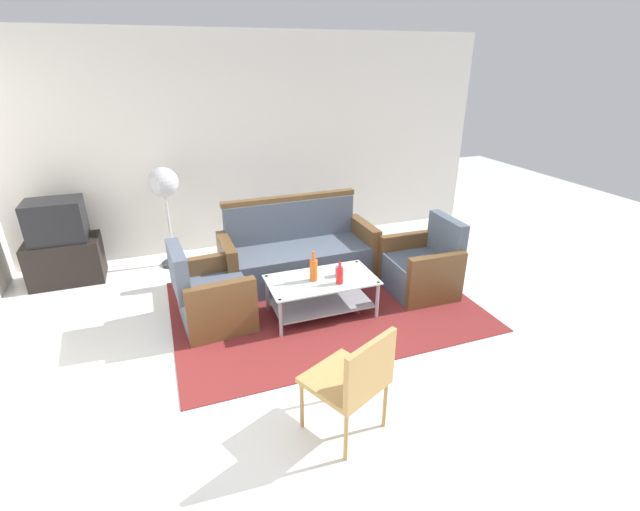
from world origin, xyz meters
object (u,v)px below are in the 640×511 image
(armchair_left, at_px, (211,297))
(bottle_orange, at_px, (314,269))
(wicker_chair, at_px, (354,377))
(bottle_red, at_px, (340,275))
(cup, at_px, (339,271))
(pedestal_fan, at_px, (164,188))
(coffee_table, at_px, (322,291))
(tv_stand, at_px, (66,260))
(television, at_px, (56,221))
(armchair_right, at_px, (422,268))
(couch, at_px, (298,255))

(armchair_left, relative_size, bottle_orange, 2.67)
(wicker_chair, bearing_deg, bottle_red, 45.93)
(cup, bearing_deg, pedestal_fan, 130.67)
(pedestal_fan, relative_size, wicker_chair, 1.51)
(bottle_red, relative_size, pedestal_fan, 0.18)
(bottle_red, height_order, pedestal_fan, pedestal_fan)
(pedestal_fan, bearing_deg, bottle_red, -52.70)
(bottle_red, relative_size, wicker_chair, 0.27)
(cup, bearing_deg, coffee_table, -177.86)
(bottle_orange, xyz_separation_m, tv_stand, (-2.50, 1.77, -0.27))
(television, relative_size, pedestal_fan, 0.47)
(armchair_right, distance_m, cup, 1.07)
(bottle_orange, bearing_deg, cup, 0.61)
(tv_stand, distance_m, wicker_chair, 4.05)
(coffee_table, distance_m, bottle_red, 0.30)
(couch, distance_m, bottle_orange, 0.90)
(armchair_right, relative_size, cup, 8.50)
(tv_stand, xyz_separation_m, television, (0.00, 0.00, 0.50))
(cup, bearing_deg, armchair_right, 4.17)
(armchair_right, distance_m, television, 4.21)
(television, bearing_deg, pedestal_fan, -177.75)
(pedestal_fan, height_order, wicker_chair, pedestal_fan)
(armchair_right, bearing_deg, coffee_table, 95.23)
(television, bearing_deg, bottle_red, 144.73)
(couch, xyz_separation_m, armchair_right, (1.22, -0.79, -0.03))
(couch, xyz_separation_m, pedestal_fan, (-1.39, 0.96, 0.70))
(tv_stand, height_order, pedestal_fan, pedestal_fan)
(cup, bearing_deg, armchair_left, 170.30)
(coffee_table, relative_size, wicker_chair, 1.31)
(bottle_red, bearing_deg, wicker_chair, -108.70)
(pedestal_fan, distance_m, wicker_chair, 3.61)
(coffee_table, bearing_deg, armchair_right, 3.85)
(bottle_orange, relative_size, wicker_chair, 0.38)
(bottle_orange, bearing_deg, pedestal_fan, 125.14)
(couch, height_order, bottle_red, couch)
(cup, xyz_separation_m, tv_stand, (-2.78, 1.77, -0.20))
(couch, bearing_deg, wicker_chair, 80.40)
(coffee_table, distance_m, tv_stand, 3.14)
(couch, height_order, coffee_table, couch)
(armchair_right, xyz_separation_m, bottle_red, (-1.11, -0.23, 0.21))
(bottle_red, xyz_separation_m, cup, (0.06, 0.15, -0.04))
(couch, xyz_separation_m, armchair_left, (-1.11, -0.65, -0.03))
(wicker_chair, bearing_deg, tv_stand, 98.08)
(armchair_left, distance_m, pedestal_fan, 1.78)
(coffee_table, xyz_separation_m, bottle_red, (0.14, -0.15, 0.23))
(couch, distance_m, television, 2.80)
(pedestal_fan, bearing_deg, armchair_right, -33.72)
(armchair_left, relative_size, tv_stand, 1.06)
(armchair_right, relative_size, coffee_table, 0.77)
(armchair_left, xyz_separation_m, pedestal_fan, (-0.28, 1.60, 0.73))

